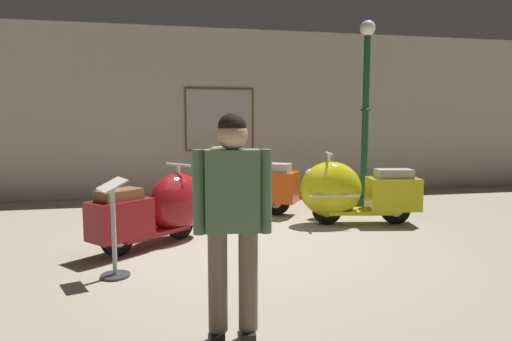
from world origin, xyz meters
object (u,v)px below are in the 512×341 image
(lamppost, at_px, (365,112))
(visitor_0, at_px, (233,211))
(info_stanchion, at_px, (114,237))
(scooter_0, at_px, (161,208))
(scooter_1, at_px, (236,182))
(scooter_2, at_px, (350,192))

(lamppost, distance_m, visitor_0, 5.19)
(lamppost, relative_size, info_stanchion, 3.33)
(info_stanchion, bearing_deg, lamppost, 35.55)
(scooter_0, height_order, scooter_1, scooter_1)
(scooter_2, relative_size, lamppost, 0.56)
(visitor_0, relative_size, info_stanchion, 1.62)
(lamppost, bearing_deg, scooter_0, -154.14)
(lamppost, bearing_deg, scooter_1, 178.80)
(scooter_1, relative_size, scooter_2, 1.00)
(scooter_1, xyz_separation_m, info_stanchion, (-1.63, -2.81, -0.10))
(scooter_2, bearing_deg, scooter_1, -28.73)
(info_stanchion, bearing_deg, visitor_0, -57.19)
(scooter_2, height_order, info_stanchion, scooter_2)
(scooter_1, height_order, scooter_2, scooter_1)
(lamppost, height_order, info_stanchion, lamppost)
(scooter_2, bearing_deg, lamppost, -113.18)
(scooter_0, distance_m, scooter_1, 2.09)
(scooter_0, relative_size, scooter_2, 0.84)
(scooter_1, bearing_deg, scooter_2, 172.54)
(info_stanchion, bearing_deg, scooter_1, 59.96)
(scooter_1, distance_m, scooter_2, 1.91)
(scooter_1, height_order, lamppost, lamppost)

